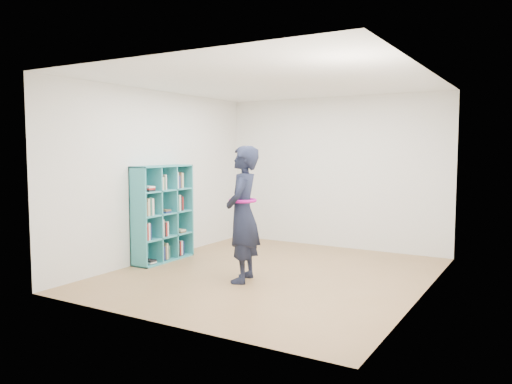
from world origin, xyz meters
The scene contains 9 objects.
floor centered at (0.00, 0.00, 0.00)m, with size 4.50×4.50×0.00m, color olive.
ceiling centered at (0.00, 0.00, 2.60)m, with size 4.50×4.50×0.00m, color white.
wall_left centered at (-2.00, 0.00, 1.30)m, with size 0.02×4.50×2.60m, color silver.
wall_right centered at (2.00, 0.00, 1.30)m, with size 0.02×4.50×2.60m, color silver.
wall_back centered at (0.00, 2.25, 1.30)m, with size 4.00×0.02×2.60m, color silver.
wall_front centered at (0.00, -2.25, 1.30)m, with size 4.00×0.02×2.60m, color silver.
bookshelf centered at (-1.86, -0.11, 0.70)m, with size 0.32×1.10×1.46m.
person centered at (-0.15, -0.50, 0.88)m, with size 0.59×0.73×1.75m.
smartphone centered at (-0.30, -0.46, 0.99)m, with size 0.05×0.10×0.14m.
Camera 1 is at (3.22, -5.89, 1.72)m, focal length 35.00 mm.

